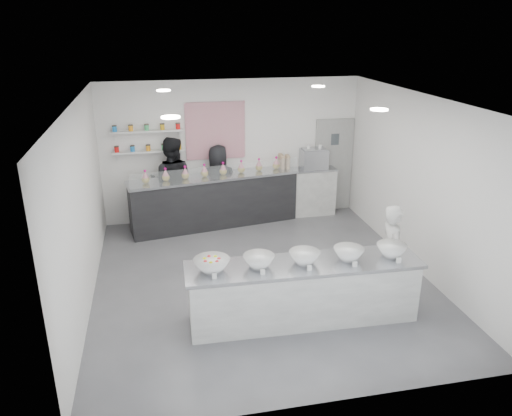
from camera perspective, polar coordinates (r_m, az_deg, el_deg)
The scene contains 26 objects.
floor at distance 8.54m, azimuth 0.67°, elevation -8.13°, with size 6.00×6.00×0.00m, color #515156.
ceiling at distance 7.57m, azimuth 0.76°, elevation 12.20°, with size 6.00×6.00×0.00m, color white.
back_wall at distance 10.76m, azimuth -2.75°, elevation 6.57°, with size 5.50×5.50×0.00m, color white.
left_wall at distance 7.84m, azimuth -19.31°, elevation -0.01°, with size 6.00×6.00×0.00m, color white.
right_wall at distance 8.91m, azimuth 18.27°, elevation 2.53°, with size 6.00×6.00×0.00m, color white.
back_door at distance 11.42m, azimuth 8.82°, elevation 4.84°, with size 0.88×0.04×2.10m, color gray.
pattern_panel at distance 10.59m, azimuth -4.66°, elevation 8.79°, with size 1.25×0.03×1.20m, color #A92246.
jar_shelf_lower at distance 10.52m, azimuth -12.19°, elevation 6.36°, with size 1.45×0.22×0.04m, color silver.
jar_shelf_upper at distance 10.42m, azimuth -12.36°, elevation 8.59°, with size 1.45×0.22×0.04m, color silver.
preserve_jars at distance 10.43m, azimuth -12.30°, elevation 7.82°, with size 1.45×0.10×0.56m, color red, non-canonical shape.
downlight_0 at distance 6.42m, azimuth -9.74°, elevation 10.20°, with size 0.24×0.24×0.02m, color white.
downlight_1 at distance 7.09m, azimuth 13.90°, elevation 10.87°, with size 0.24×0.24×0.02m, color white.
downlight_2 at distance 8.99m, azimuth -10.52°, elevation 13.07°, with size 0.24×0.24×0.02m, color white.
downlight_3 at distance 9.48m, azimuth 7.13°, elevation 13.63°, with size 0.24×0.24×0.02m, color white.
prep_counter at distance 7.30m, azimuth 5.41°, elevation -9.50°, with size 3.36×0.76×0.92m, color #A8A8A4.
back_bar at distance 10.54m, azimuth -4.73°, elevation 0.82°, with size 3.56×0.65×1.10m, color black.
sneeze_guard at distance 10.04m, azimuth -4.33°, elevation 4.03°, with size 3.51×0.02×0.30m, color white.
espresso_ledge at distance 11.17m, azimuth 5.39°, elevation 1.84°, with size 1.43×0.45×1.06m, color #A8A8A4.
espresso_machine at distance 11.02m, azimuth 6.63°, elevation 5.59°, with size 0.56×0.39×0.43m, color #93969E.
cup_stacks at distance 10.85m, azimuth 3.30°, elevation 5.19°, with size 0.25×0.24×0.34m, color tan, non-canonical shape.
prep_bowls at distance 7.04m, azimuth 5.56°, elevation -5.65°, with size 3.04×0.54×0.18m, color white, non-canonical shape.
label_cards at distance 6.62m, azimuth 7.04°, elevation -8.06°, with size 2.66×0.04×0.07m, color white, non-canonical shape.
cookie_bags at distance 10.33m, azimuth -4.84°, elevation 4.41°, with size 2.95×0.15×0.27m, color #CE6D83, non-canonical shape.
woman_prep at distance 7.95m, azimuth 15.25°, elevation -4.95°, with size 0.56×0.37×1.55m, color beige.
staff_left at distance 10.59m, azimuth -9.58°, elevation 2.97°, with size 0.92×0.72×1.90m, color black.
staff_right at distance 10.69m, azimuth -4.28°, elevation 2.78°, with size 0.82×0.54×1.68m, color black.
Camera 1 is at (-1.62, -7.31, 4.11)m, focal length 35.00 mm.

